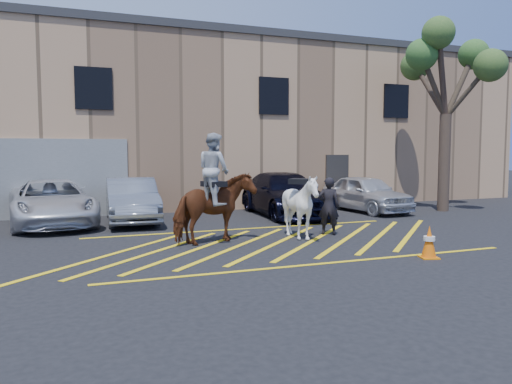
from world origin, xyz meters
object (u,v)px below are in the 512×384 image
object	(u,v)px
mounted_bay	(214,199)
traffic_cone	(429,242)
car_silver_sedan	(131,200)
car_white_pickup	(51,202)
tree	(447,65)
car_blue_suv	(285,194)
handler	(329,206)
saddled_white	(301,206)
car_white_suv	(366,193)

from	to	relation	value
mounted_bay	traffic_cone	xyz separation A→B (m)	(3.96, -3.41, -0.78)
car_silver_sedan	traffic_cone	distance (m)	9.78
car_white_pickup	car_silver_sedan	xyz separation A→B (m)	(2.47, -0.19, 0.01)
car_silver_sedan	tree	bearing A→B (deg)	-3.24
car_blue_suv	car_white_pickup	bearing A→B (deg)	-179.59
handler	traffic_cone	bearing A→B (deg)	127.36
handler	saddled_white	xyz separation A→B (m)	(-1.02, -0.30, 0.07)
car_white_suv	handler	distance (m)	5.88
car_white_suv	tree	xyz separation A→B (m)	(2.93, -0.94, 4.98)
car_silver_sedan	mounted_bay	distance (m)	4.95
handler	mounted_bay	world-z (taller)	mounted_bay
tree	car_silver_sedan	bearing A→B (deg)	173.75
mounted_bay	saddled_white	distance (m)	2.39
mounted_bay	handler	bearing A→B (deg)	1.63
car_blue_suv	car_white_suv	distance (m)	3.44
car_silver_sedan	car_white_suv	xyz separation A→B (m)	(8.94, -0.36, -0.02)
car_white_pickup	car_silver_sedan	size ratio (longest dim) A/B	1.17
car_white_suv	tree	distance (m)	5.85
car_blue_suv	mounted_bay	world-z (taller)	mounted_bay
mounted_bay	traffic_cone	size ratio (longest dim) A/B	3.88
mounted_bay	car_silver_sedan	bearing A→B (deg)	107.59
car_white_pickup	car_blue_suv	size ratio (longest dim) A/B	0.98
car_silver_sedan	car_blue_suv	bearing A→B (deg)	0.67
car_silver_sedan	handler	bearing A→B (deg)	-40.32
car_white_pickup	saddled_white	size ratio (longest dim) A/B	2.47
car_white_suv	tree	bearing A→B (deg)	-22.59
car_white_suv	tree	size ratio (longest dim) A/B	0.58
handler	traffic_cone	world-z (taller)	handler
car_blue_suv	car_white_suv	xyz separation A→B (m)	(3.44, -0.13, -0.06)
car_white_pickup	handler	distance (m)	8.78
car_white_pickup	traffic_cone	xyz separation A→B (m)	(7.92, -8.30, -0.36)
mounted_bay	car_white_suv	bearing A→B (deg)	30.23
handler	saddled_white	bearing A→B (deg)	44.36
car_white_pickup	car_blue_suv	xyz separation A→B (m)	(7.98, -0.41, 0.05)
car_blue_suv	handler	distance (m)	4.42
mounted_bay	traffic_cone	distance (m)	5.28
handler	car_silver_sedan	bearing A→B (deg)	-15.20
mounted_bay	saddled_white	world-z (taller)	mounted_bay
car_white_pickup	traffic_cone	world-z (taller)	car_white_pickup
car_silver_sedan	traffic_cone	world-z (taller)	car_silver_sedan
car_white_suv	tree	world-z (taller)	tree
car_white_pickup	saddled_white	bearing A→B (deg)	-44.26
saddled_white	traffic_cone	xyz separation A→B (m)	(1.59, -3.21, -0.52)
mounted_bay	tree	distance (m)	11.84
car_blue_suv	saddled_white	size ratio (longest dim) A/B	2.52
tree	car_white_pickup	bearing A→B (deg)	174.07
handler	tree	size ratio (longest dim) A/B	0.22
traffic_cone	car_white_suv	bearing A→B (deg)	65.76
car_silver_sedan	mounted_bay	size ratio (longest dim) A/B	1.58
saddled_white	car_blue_suv	bearing A→B (deg)	70.58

